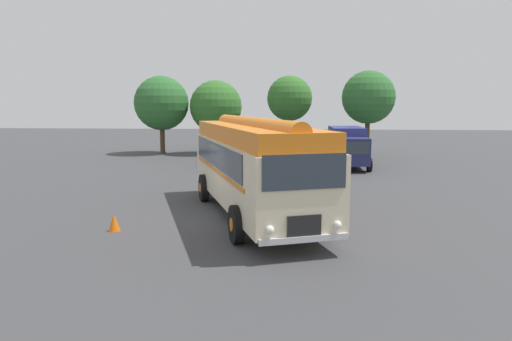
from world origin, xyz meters
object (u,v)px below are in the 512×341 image
(car_near_left, at_px, (223,152))
(traffic_cone, at_px, (114,222))
(vintage_bus, at_px, (253,163))
(car_mid_left, at_px, (266,152))
(car_mid_right, at_px, (306,153))
(box_van, at_px, (347,145))

(car_near_left, distance_m, traffic_cone, 15.99)
(vintage_bus, bearing_deg, car_mid_left, 91.48)
(car_mid_left, bearing_deg, traffic_cone, -102.91)
(vintage_bus, distance_m, traffic_cone, 5.04)
(car_near_left, distance_m, car_mid_left, 2.80)
(car_near_left, height_order, car_mid_right, same)
(car_mid_right, relative_size, traffic_cone, 7.72)
(vintage_bus, xyz_separation_m, car_mid_right, (2.23, 13.65, -1.05))
(car_near_left, bearing_deg, car_mid_left, 9.93)
(car_mid_right, bearing_deg, box_van, -3.32)
(vintage_bus, bearing_deg, car_near_left, 102.98)
(car_mid_left, height_order, traffic_cone, car_mid_left)
(box_van, relative_size, traffic_cone, 10.53)
(car_mid_right, distance_m, box_van, 2.69)
(car_mid_right, height_order, box_van, box_van)
(vintage_bus, height_order, box_van, vintage_bus)
(car_near_left, relative_size, car_mid_right, 1.03)
(car_mid_left, bearing_deg, car_mid_right, -8.62)
(vintage_bus, relative_size, car_mid_left, 2.44)
(car_mid_left, height_order, car_mid_right, same)
(car_near_left, distance_m, box_van, 8.01)
(vintage_bus, relative_size, car_near_left, 2.36)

